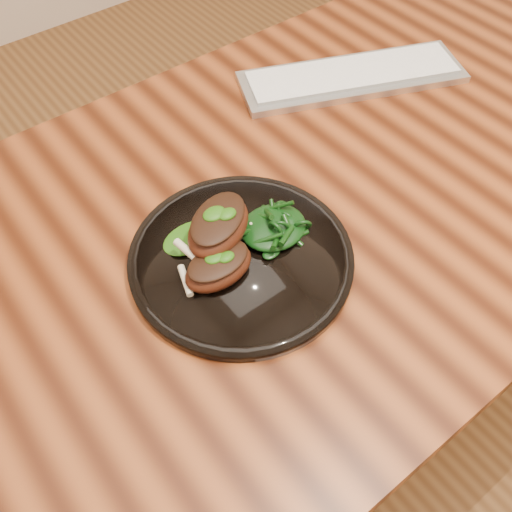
# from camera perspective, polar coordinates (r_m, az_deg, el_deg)

# --- Properties ---
(desk) EXTENTS (1.60, 0.80, 0.75)m
(desk) POSITION_cam_1_polar(r_m,az_deg,el_deg) (0.98, 6.77, 4.53)
(desk) COLOR #361406
(desk) RESTS_ON ground
(plate) EXTENTS (0.31, 0.31, 0.02)m
(plate) POSITION_cam_1_polar(r_m,az_deg,el_deg) (0.79, -1.50, -0.24)
(plate) COLOR black
(plate) RESTS_ON desk
(lamb_chop_front) EXTENTS (0.11, 0.07, 0.04)m
(lamb_chop_front) POSITION_cam_1_polar(r_m,az_deg,el_deg) (0.75, -3.83, -1.05)
(lamb_chop_front) COLOR #431A0C
(lamb_chop_front) RESTS_ON plate
(lamb_chop_back) EXTENTS (0.13, 0.12, 0.05)m
(lamb_chop_back) POSITION_cam_1_polar(r_m,az_deg,el_deg) (0.76, -3.83, 3.05)
(lamb_chop_back) COLOR #431A0C
(lamb_chop_back) RESTS_ON plate
(herb_smear) EXTENTS (0.08, 0.05, 0.01)m
(herb_smear) POSITION_cam_1_polar(r_m,az_deg,el_deg) (0.81, -6.59, 1.84)
(herb_smear) COLOR #134006
(herb_smear) RESTS_ON plate
(greens_heap) EXTENTS (0.10, 0.09, 0.04)m
(greens_heap) POSITION_cam_1_polar(r_m,az_deg,el_deg) (0.80, 1.76, 3.19)
(greens_heap) COLOR black
(greens_heap) RESTS_ON plate
(keyboard) EXTENTS (0.43, 0.28, 0.02)m
(keyboard) POSITION_cam_1_polar(r_m,az_deg,el_deg) (1.12, 9.60, 17.32)
(keyboard) COLOR silver
(keyboard) RESTS_ON desk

